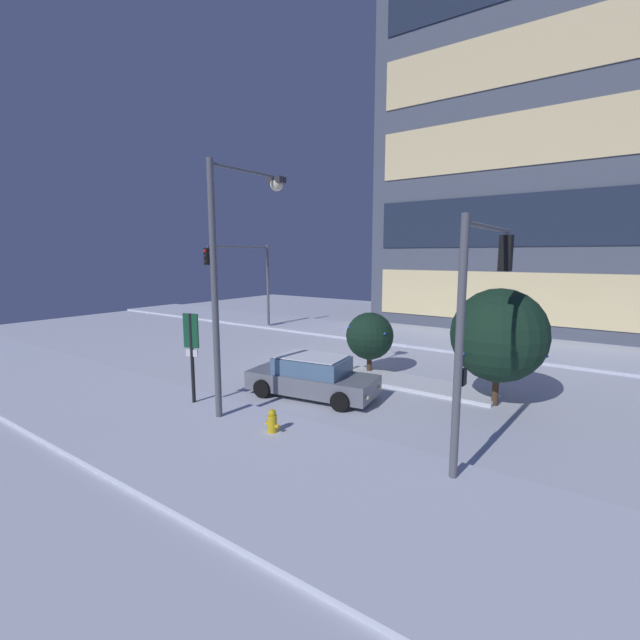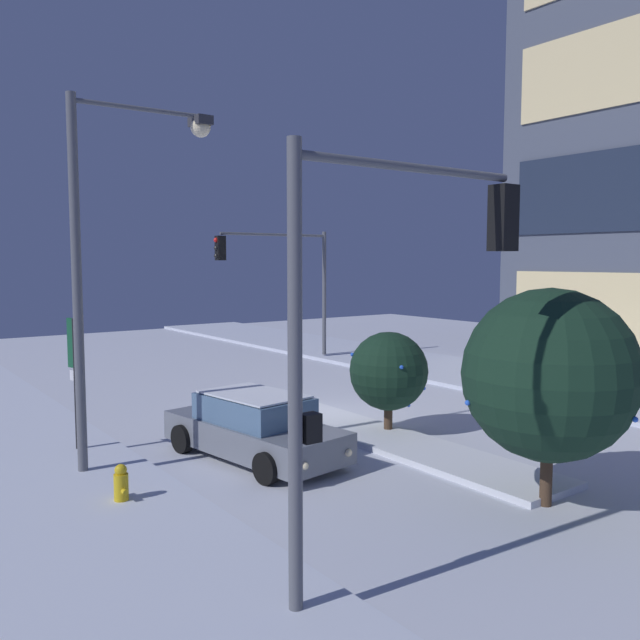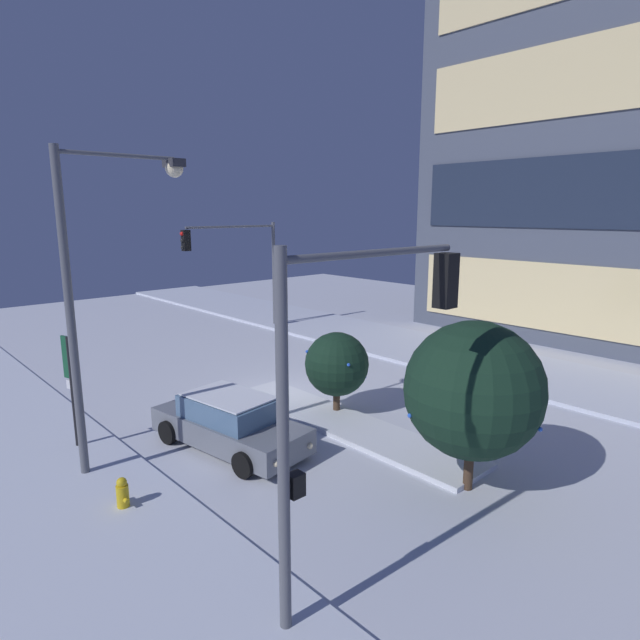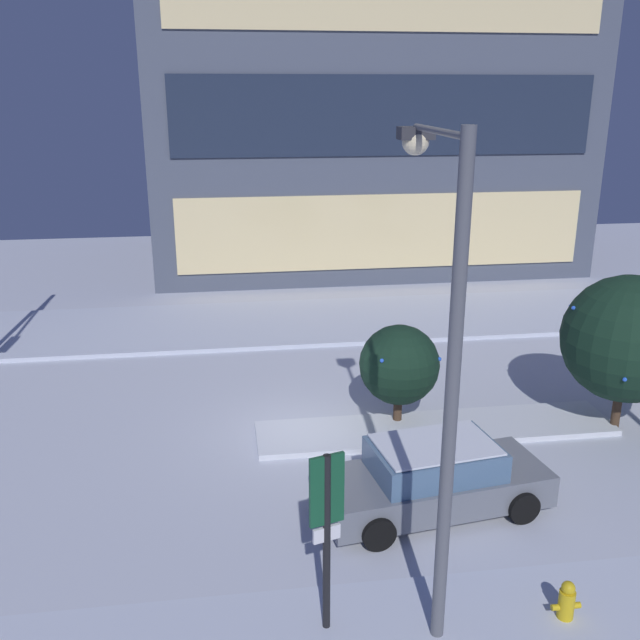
{
  "view_description": "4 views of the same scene",
  "coord_description": "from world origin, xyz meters",
  "px_view_note": "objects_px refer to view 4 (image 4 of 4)",
  "views": [
    {
      "loc": [
        11.04,
        -15.78,
        5.05
      ],
      "look_at": [
        0.15,
        -0.35,
        2.19
      ],
      "focal_mm": 24.08,
      "sensor_mm": 36.0,
      "label": 1
    },
    {
      "loc": [
        14.8,
        -11.12,
        4.46
      ],
      "look_at": [
        0.36,
        -0.58,
        2.84
      ],
      "focal_mm": 36.9,
      "sensor_mm": 36.0,
      "label": 2
    },
    {
      "loc": [
        13.76,
        -11.06,
        6.34
      ],
      "look_at": [
        1.66,
        0.08,
        2.94
      ],
      "focal_mm": 29.59,
      "sensor_mm": 36.0,
      "label": 3
    },
    {
      "loc": [
        -1.79,
        -15.77,
        8.15
      ],
      "look_at": [
        0.5,
        0.48,
        2.78
      ],
      "focal_mm": 39.4,
      "sensor_mm": 36.0,
      "label": 4
    }
  ],
  "objects_px": {
    "street_lamp_arched": "(439,316)",
    "decorated_tree_left_of_median": "(399,365)",
    "parking_info_sign": "(327,523)",
    "decorated_tree_median": "(627,339)",
    "fire_hydrant": "(566,604)",
    "car_near": "(434,478)"
  },
  "relations": [
    {
      "from": "fire_hydrant",
      "to": "decorated_tree_median",
      "type": "distance_m",
      "value": 7.98
    },
    {
      "from": "street_lamp_arched",
      "to": "decorated_tree_median",
      "type": "distance_m",
      "value": 8.98
    },
    {
      "from": "decorated_tree_median",
      "to": "decorated_tree_left_of_median",
      "type": "xyz_separation_m",
      "value": [
        -5.39,
        1.01,
        -0.78
      ]
    },
    {
      "from": "street_lamp_arched",
      "to": "decorated_tree_left_of_median",
      "type": "height_order",
      "value": "street_lamp_arched"
    },
    {
      "from": "parking_info_sign",
      "to": "decorated_tree_left_of_median",
      "type": "bearing_deg",
      "value": -39.2
    },
    {
      "from": "car_near",
      "to": "parking_info_sign",
      "type": "xyz_separation_m",
      "value": [
        -2.65,
        -3.12,
        1.31
      ]
    },
    {
      "from": "car_near",
      "to": "decorated_tree_median",
      "type": "xyz_separation_m",
      "value": [
        5.61,
        2.84,
        1.7
      ]
    },
    {
      "from": "fire_hydrant",
      "to": "street_lamp_arched",
      "type": "bearing_deg",
      "value": 159.94
    },
    {
      "from": "car_near",
      "to": "fire_hydrant",
      "type": "bearing_deg",
      "value": -79.84
    },
    {
      "from": "fire_hydrant",
      "to": "parking_info_sign",
      "type": "relative_size",
      "value": 0.26
    },
    {
      "from": "decorated_tree_median",
      "to": "decorated_tree_left_of_median",
      "type": "height_order",
      "value": "decorated_tree_median"
    },
    {
      "from": "street_lamp_arched",
      "to": "parking_info_sign",
      "type": "height_order",
      "value": "street_lamp_arched"
    },
    {
      "from": "car_near",
      "to": "fire_hydrant",
      "type": "height_order",
      "value": "car_near"
    },
    {
      "from": "decorated_tree_median",
      "to": "fire_hydrant",
      "type": "bearing_deg",
      "value": -125.32
    },
    {
      "from": "parking_info_sign",
      "to": "decorated_tree_median",
      "type": "height_order",
      "value": "decorated_tree_median"
    },
    {
      "from": "fire_hydrant",
      "to": "decorated_tree_median",
      "type": "bearing_deg",
      "value": 54.68
    },
    {
      "from": "fire_hydrant",
      "to": "parking_info_sign",
      "type": "distance_m",
      "value": 4.16
    },
    {
      "from": "fire_hydrant",
      "to": "decorated_tree_median",
      "type": "xyz_separation_m",
      "value": [
        4.46,
        6.29,
        2.03
      ]
    },
    {
      "from": "car_near",
      "to": "parking_info_sign",
      "type": "bearing_deg",
      "value": -138.71
    },
    {
      "from": "parking_info_sign",
      "to": "decorated_tree_left_of_median",
      "type": "xyz_separation_m",
      "value": [
        2.88,
        6.96,
        -0.38
      ]
    },
    {
      "from": "decorated_tree_median",
      "to": "decorated_tree_left_of_median",
      "type": "distance_m",
      "value": 5.53
    },
    {
      "from": "car_near",
      "to": "decorated_tree_left_of_median",
      "type": "height_order",
      "value": "decorated_tree_left_of_median"
    }
  ]
}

